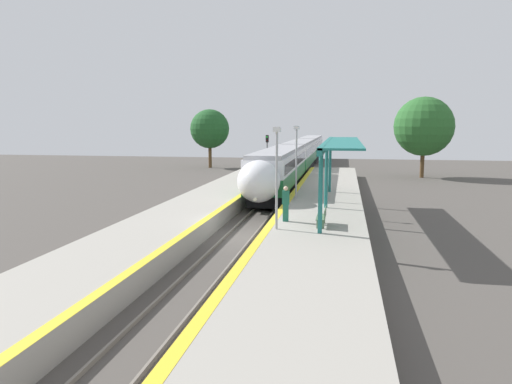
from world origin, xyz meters
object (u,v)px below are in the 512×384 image
Objects in this scene: platform_bench at (323,216)px; person_waiting at (286,203)px; railway_signal at (267,155)px; lamppost_mid at (296,157)px; train at (299,155)px; lamppost_near at (277,171)px.

platform_bench is 0.97× the size of person_waiting.
railway_signal is at bearing 101.17° from person_waiting.
lamppost_mid reaches higher than person_waiting.
platform_bench is at bearing -22.48° from person_waiting.
platform_bench is at bearing -74.79° from railway_signal.
lamppost_mid is at bearing -85.21° from train.
platform_bench is 2.13m from person_waiting.
lamppost_mid reaches higher than platform_bench.
lamppost_near is (-2.13, -1.15, 2.31)m from platform_bench.
railway_signal is at bearing 105.69° from lamppost_mid.
railway_signal is at bearing 99.85° from lamppost_near.
lamppost_near is at bearing -80.15° from railway_signal.
person_waiting is at bearing -85.92° from train.
lamppost_mid is at bearing 90.00° from lamppost_near.
platform_bench is at bearing 28.29° from lamppost_near.
train is 35.93m from lamppost_near.
platform_bench is at bearing -82.87° from train.
person_waiting is (2.42, -33.88, -0.28)m from train.
train is 32.72× the size of person_waiting.
train is 33.70× the size of platform_bench.
train is at bearing 93.52° from lamppost_near.
lamppost_near reaches higher than railway_signal.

